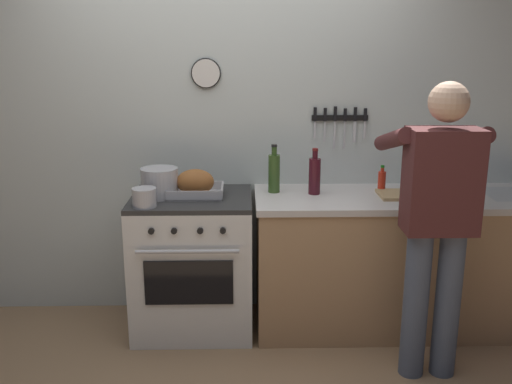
{
  "coord_description": "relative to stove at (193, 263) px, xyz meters",
  "views": [
    {
      "loc": [
        0.11,
        -2.53,
        1.87
      ],
      "look_at": [
        0.19,
        0.85,
        0.96
      ],
      "focal_mm": 40.53,
      "sensor_mm": 36.0,
      "label": 1
    }
  ],
  "objects": [
    {
      "name": "bottle_dish_soap",
      "position": [
        1.41,
        0.05,
        0.55
      ],
      "size": [
        0.06,
        0.06,
        0.25
      ],
      "color": "#338CCC",
      "rests_on": "counter_block"
    },
    {
      "name": "cutting_board",
      "position": [
        1.37,
        -0.02,
        0.46
      ],
      "size": [
        0.36,
        0.24,
        0.02
      ],
      "primitive_type": "cube",
      "color": "tan",
      "rests_on": "counter_block"
    },
    {
      "name": "bottle_wine_red",
      "position": [
        0.78,
        0.05,
        0.57
      ],
      "size": [
        0.08,
        0.08,
        0.3
      ],
      "color": "#47141E",
      "rests_on": "counter_block"
    },
    {
      "name": "stove",
      "position": [
        0.0,
        0.0,
        0.0
      ],
      "size": [
        0.76,
        0.67,
        0.9
      ],
      "color": "white",
      "rests_on": "ground"
    },
    {
      "name": "bottle_olive_oil",
      "position": [
        0.53,
        0.1,
        0.58
      ],
      "size": [
        0.07,
        0.07,
        0.31
      ],
      "color": "#385623",
      "rests_on": "counter_block"
    },
    {
      "name": "bottle_hot_sauce",
      "position": [
        1.23,
        0.11,
        0.52
      ],
      "size": [
        0.05,
        0.05,
        0.17
      ],
      "color": "red",
      "rests_on": "counter_block"
    },
    {
      "name": "stock_pot",
      "position": [
        -0.19,
        -0.0,
        0.54
      ],
      "size": [
        0.23,
        0.23,
        0.18
      ],
      "color": "#B7B7BC",
      "rests_on": "stove"
    },
    {
      "name": "saucepan",
      "position": [
        -0.26,
        -0.22,
        0.51
      ],
      "size": [
        0.14,
        0.14,
        0.11
      ],
      "color": "#B7B7BC",
      "rests_on": "stove"
    },
    {
      "name": "person_cook",
      "position": [
        1.38,
        -0.57,
        0.5
      ],
      "size": [
        0.51,
        0.63,
        1.66
      ],
      "rotation": [
        0.0,
        0.0,
        1.75
      ],
      "color": "#4C566B",
      "rests_on": "ground"
    },
    {
      "name": "roasting_pan",
      "position": [
        0.03,
        0.01,
        0.53
      ],
      "size": [
        0.35,
        0.26,
        0.17
      ],
      "color": "#B7B7BC",
      "rests_on": "stove"
    },
    {
      "name": "wall_back",
      "position": [
        0.22,
        0.36,
        0.85
      ],
      "size": [
        6.0,
        0.13,
        2.6
      ],
      "color": "silver",
      "rests_on": "ground"
    },
    {
      "name": "counter_block",
      "position": [
        1.43,
        0.0,
        0.01
      ],
      "size": [
        2.03,
        0.65,
        0.9
      ],
      "color": "tan",
      "rests_on": "ground"
    }
  ]
}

